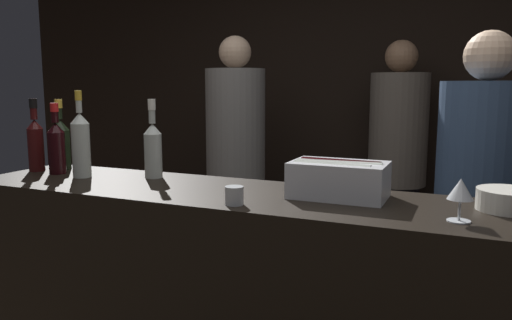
{
  "coord_description": "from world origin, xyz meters",
  "views": [
    {
      "loc": [
        0.72,
        -1.36,
        1.46
      ],
      "look_at": [
        0.0,
        0.28,
        1.19
      ],
      "focal_mm": 35.0,
      "sensor_mm": 36.0,
      "label": 1
    }
  ],
  "objects": [
    {
      "name": "bowl_white",
      "position": [
        0.83,
        0.35,
        1.11
      ],
      "size": [
        0.19,
        0.19,
        0.07
      ],
      "color": "silver",
      "rests_on": "bar_counter"
    },
    {
      "name": "person_in_hoodie",
      "position": [
        -0.72,
        1.59,
        0.99
      ],
      "size": [
        0.39,
        0.39,
        1.78
      ],
      "rotation": [
        0.0,
        0.0,
        2.27
      ],
      "color": "black",
      "rests_on": "ground_plane"
    },
    {
      "name": "wall_back_chalkboard",
      "position": [
        0.0,
        2.39,
        1.4
      ],
      "size": [
        6.4,
        0.06,
        2.8
      ],
      "color": "black",
      "rests_on": "ground_plane"
    },
    {
      "name": "rose_wine_bottle",
      "position": [
        -0.8,
        0.27,
        1.22
      ],
      "size": [
        0.08,
        0.08,
        0.37
      ],
      "color": "#B2B7AD",
      "rests_on": "bar_counter"
    },
    {
      "name": "person_blond_tee",
      "position": [
        0.27,
        2.02,
        0.97
      ],
      "size": [
        0.38,
        0.38,
        1.75
      ],
      "rotation": [
        0.0,
        0.0,
        -0.94
      ],
      "color": "black",
      "rests_on": "ground_plane"
    },
    {
      "name": "person_grey_polo",
      "position": [
        0.77,
        0.97,
        0.93
      ],
      "size": [
        0.38,
        0.38,
        1.69
      ],
      "rotation": [
        0.0,
        0.0,
        0.28
      ],
      "color": "black",
      "rests_on": "ground_plane"
    },
    {
      "name": "red_wine_bottle_black_foil",
      "position": [
        -1.11,
        0.31,
        1.21
      ],
      "size": [
        0.07,
        0.07,
        0.33
      ],
      "color": "#380F0F",
      "rests_on": "bar_counter"
    },
    {
      "name": "ice_bin_with_bottles",
      "position": [
        0.3,
        0.32,
        1.14
      ],
      "size": [
        0.33,
        0.21,
        0.13
      ],
      "color": "silver",
      "rests_on": "bar_counter"
    },
    {
      "name": "red_wine_bottle_tall",
      "position": [
        -0.97,
        0.29,
        1.2
      ],
      "size": [
        0.07,
        0.07,
        0.31
      ],
      "color": "black",
      "rests_on": "bar_counter"
    },
    {
      "name": "candle_votive",
      "position": [
        0.01,
        0.08,
        1.1
      ],
      "size": [
        0.06,
        0.06,
        0.06
      ],
      "color": "silver",
      "rests_on": "bar_counter"
    },
    {
      "name": "champagne_bottle",
      "position": [
        -1.04,
        0.39,
        1.2
      ],
      "size": [
        0.09,
        0.09,
        0.33
      ],
      "color": "black",
      "rests_on": "bar_counter"
    },
    {
      "name": "wine_glass",
      "position": [
        0.7,
        0.15,
        1.16
      ],
      "size": [
        0.07,
        0.07,
        0.13
      ],
      "color": "silver",
      "rests_on": "bar_counter"
    },
    {
      "name": "white_wine_bottle",
      "position": [
        -0.52,
        0.38,
        1.2
      ],
      "size": [
        0.07,
        0.07,
        0.33
      ],
      "color": "#B2B7AD",
      "rests_on": "bar_counter"
    }
  ]
}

